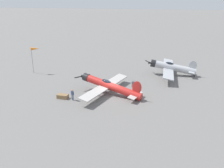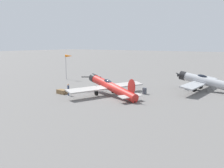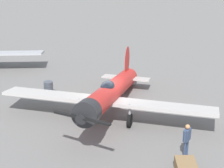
{
  "view_description": "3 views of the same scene",
  "coord_description": "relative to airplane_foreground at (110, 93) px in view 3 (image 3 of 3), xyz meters",
  "views": [
    {
      "loc": [
        -36.39,
        -6.13,
        15.61
      ],
      "look_at": [
        0.0,
        0.0,
        1.8
      ],
      "focal_mm": 40.07,
      "sensor_mm": 36.0,
      "label": 1
    },
    {
      "loc": [
        -28.73,
        -19.72,
        7.56
      ],
      "look_at": [
        0.0,
        0.0,
        1.8
      ],
      "focal_mm": 39.85,
      "sensor_mm": 36.0,
      "label": 2
    },
    {
      "loc": [
        1.85,
        21.01,
        9.83
      ],
      "look_at": [
        0.0,
        0.0,
        1.8
      ],
      "focal_mm": 59.64,
      "sensor_mm": 36.0,
      "label": 3
    }
  ],
  "objects": [
    {
      "name": "ground_crew_mechanic",
      "position": [
        -3.32,
        5.05,
        -0.35
      ],
      "size": [
        0.47,
        0.55,
        1.72
      ],
      "rotation": [
        0.0,
        0.0,
        2.48
      ],
      "color": "#384766",
      "rests_on": "ground_plane"
    },
    {
      "name": "airplane_foreground",
      "position": [
        0.0,
        0.0,
        0.0
      ],
      "size": [
        12.51,
        11.37,
        3.16
      ],
      "rotation": [
        0.0,
        0.0,
        7.51
      ],
      "color": "red",
      "rests_on": "ground_plane"
    },
    {
      "name": "ground_plane",
      "position": [
        -0.17,
        -0.49,
        -1.39
      ],
      "size": [
        400.0,
        400.0,
        0.0
      ],
      "primitive_type": "plane",
      "color": "slate"
    },
    {
      "name": "fuel_drum",
      "position": [
        3.95,
        -3.56,
        -0.92
      ],
      "size": [
        0.67,
        0.67,
        0.94
      ],
      "color": "#474C56",
      "rests_on": "ground_plane"
    }
  ]
}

